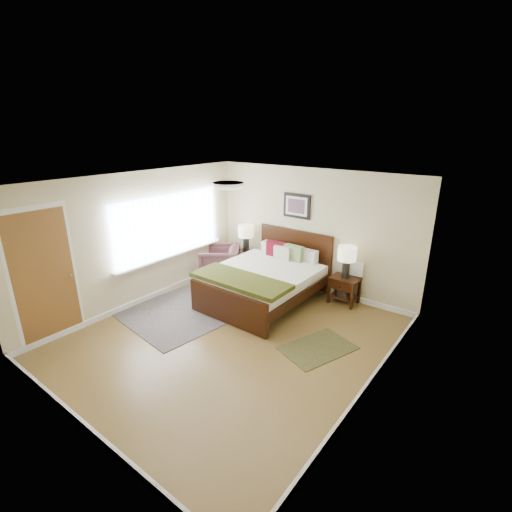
# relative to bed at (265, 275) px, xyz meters

# --- Properties ---
(floor) EXTENTS (5.00, 5.00, 0.00)m
(floor) POSITION_rel_bed_xyz_m (0.35, -1.40, -0.55)
(floor) COLOR brown
(floor) RESTS_ON ground
(back_wall) EXTENTS (4.50, 0.04, 2.50)m
(back_wall) POSITION_rel_bed_xyz_m (0.35, 1.10, 0.70)
(back_wall) COLOR beige
(back_wall) RESTS_ON ground
(front_wall) EXTENTS (4.50, 0.04, 2.50)m
(front_wall) POSITION_rel_bed_xyz_m (0.35, -3.90, 0.70)
(front_wall) COLOR beige
(front_wall) RESTS_ON ground
(left_wall) EXTENTS (0.04, 5.00, 2.50)m
(left_wall) POSITION_rel_bed_xyz_m (-1.90, -1.40, 0.70)
(left_wall) COLOR beige
(left_wall) RESTS_ON ground
(right_wall) EXTENTS (0.04, 5.00, 2.50)m
(right_wall) POSITION_rel_bed_xyz_m (2.60, -1.40, 0.70)
(right_wall) COLOR beige
(right_wall) RESTS_ON ground
(ceiling) EXTENTS (4.50, 5.00, 0.02)m
(ceiling) POSITION_rel_bed_xyz_m (0.35, -1.40, 1.95)
(ceiling) COLOR white
(ceiling) RESTS_ON back_wall
(window) EXTENTS (0.11, 2.72, 1.32)m
(window) POSITION_rel_bed_xyz_m (-1.85, -0.70, 0.82)
(window) COLOR silver
(window) RESTS_ON left_wall
(door) EXTENTS (0.06, 1.00, 2.18)m
(door) POSITION_rel_bed_xyz_m (-1.88, -3.15, 0.52)
(door) COLOR silver
(door) RESTS_ON ground
(ceil_fixture) EXTENTS (0.44, 0.44, 0.08)m
(ceil_fixture) POSITION_rel_bed_xyz_m (0.35, -1.40, 1.91)
(ceil_fixture) COLOR white
(ceil_fixture) RESTS_ON ceiling
(bed) EXTENTS (1.84, 2.23, 1.20)m
(bed) POSITION_rel_bed_xyz_m (0.00, 0.00, 0.00)
(bed) COLOR black
(bed) RESTS_ON ground
(wall_art) EXTENTS (0.62, 0.05, 0.50)m
(wall_art) POSITION_rel_bed_xyz_m (0.00, 1.07, 1.17)
(wall_art) COLOR black
(wall_art) RESTS_ON back_wall
(nightstand_left) EXTENTS (0.47, 0.42, 0.56)m
(nightstand_left) POSITION_rel_bed_xyz_m (-1.17, 0.85, -0.12)
(nightstand_left) COLOR black
(nightstand_left) RESTS_ON ground
(nightstand_right) EXTENTS (0.53, 0.40, 0.53)m
(nightstand_right) POSITION_rel_bed_xyz_m (1.25, 0.86, -0.22)
(nightstand_right) COLOR black
(nightstand_right) RESTS_ON ground
(lamp_left) EXTENTS (0.35, 0.35, 0.61)m
(lamp_left) POSITION_rel_bed_xyz_m (-1.17, 0.87, 0.44)
(lamp_left) COLOR black
(lamp_left) RESTS_ON nightstand_left
(lamp_right) EXTENTS (0.35, 0.35, 0.61)m
(lamp_right) POSITION_rel_bed_xyz_m (1.25, 0.87, 0.41)
(lamp_right) COLOR black
(lamp_right) RESTS_ON nightstand_right
(armchair) EXTENTS (1.16, 1.16, 0.77)m
(armchair) POSITION_rel_bed_xyz_m (-1.45, 0.29, -0.17)
(armchair) COLOR brown
(armchair) RESTS_ON ground
(rug_persian) EXTENTS (2.16, 2.82, 0.01)m
(rug_persian) POSITION_rel_bed_xyz_m (-0.91, -0.98, -0.55)
(rug_persian) COLOR #0C203F
(rug_persian) RESTS_ON ground
(rug_navy) EXTENTS (1.06, 1.28, 0.01)m
(rug_navy) POSITION_rel_bed_xyz_m (1.62, -0.84, -0.55)
(rug_navy) COLOR black
(rug_navy) RESTS_ON ground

